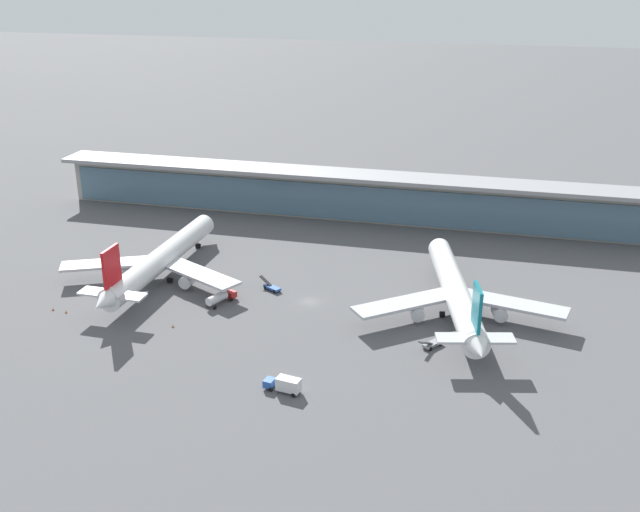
# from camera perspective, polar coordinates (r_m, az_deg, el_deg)

# --- Properties ---
(ground_plane) EXTENTS (1200.00, 1200.00, 0.00)m
(ground_plane) POSITION_cam_1_polar(r_m,az_deg,el_deg) (179.55, -0.80, -3.52)
(ground_plane) COLOR #515154
(airliner_left_stand) EXTENTS (49.31, 64.01, 17.07)m
(airliner_left_stand) POSITION_cam_1_polar(r_m,az_deg,el_deg) (194.27, -12.16, -0.27)
(airliner_left_stand) COLOR white
(airliner_left_stand) RESTS_ON ground
(airliner_centre_stand) EXTENTS (47.96, 63.39, 17.07)m
(airliner_centre_stand) POSITION_cam_1_polar(r_m,az_deg,el_deg) (174.10, 10.39, -2.80)
(airliner_centre_stand) COLOR white
(airliner_centre_stand) RESTS_ON ground
(service_truck_near_nose_blue) EXTENTS (7.58, 3.50, 3.10)m
(service_truck_near_nose_blue) POSITION_cam_1_polar(r_m,az_deg,el_deg) (143.54, -2.72, -9.79)
(service_truck_near_nose_blue) COLOR #234C9E
(service_truck_near_nose_blue) RESTS_ON ground
(service_truck_under_wing_red) EXTENTS (5.41, 8.80, 2.95)m
(service_truck_under_wing_red) POSITION_cam_1_polar(r_m,az_deg,el_deg) (179.25, -7.68, -3.17)
(service_truck_under_wing_red) COLOR #B21E1E
(service_truck_under_wing_red) RESTS_ON ground
(service_truck_mid_apron_grey) EXTENTS (4.88, 6.42, 2.70)m
(service_truck_mid_apron_grey) POSITION_cam_1_polar(r_m,az_deg,el_deg) (160.81, 8.58, -6.67)
(service_truck_mid_apron_grey) COLOR gray
(service_truck_mid_apron_grey) RESTS_ON ground
(service_truck_by_tail_blue) EXTENTS (6.54, 4.64, 2.70)m
(service_truck_by_tail_blue) POSITION_cam_1_polar(r_m,az_deg,el_deg) (185.67, -3.73, -2.40)
(service_truck_by_tail_blue) COLOR #234C9E
(service_truck_by_tail_blue) RESTS_ON ground
(terminal_building) EXTENTS (199.42, 12.80, 15.20)m
(terminal_building) POSITION_cam_1_polar(r_m,az_deg,el_deg) (234.29, 3.15, 4.68)
(terminal_building) COLOR #9E998E
(terminal_building) RESTS_ON ground
(safety_cone_alpha) EXTENTS (0.62, 0.62, 0.70)m
(safety_cone_alpha) POSITION_cam_1_polar(r_m,az_deg,el_deg) (186.06, -19.80, -3.85)
(safety_cone_alpha) COLOR orange
(safety_cone_alpha) RESTS_ON ground
(safety_cone_bravo) EXTENTS (0.62, 0.62, 0.70)m
(safety_cone_bravo) POSITION_cam_1_polar(r_m,az_deg,el_deg) (170.66, -11.22, -5.28)
(safety_cone_bravo) COLOR orange
(safety_cone_bravo) RESTS_ON ground
(safety_cone_charlie) EXTENTS (0.62, 0.62, 0.70)m
(safety_cone_charlie) POSITION_cam_1_polar(r_m,az_deg,el_deg) (183.76, -18.90, -4.06)
(safety_cone_charlie) COLOR orange
(safety_cone_charlie) RESTS_ON ground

